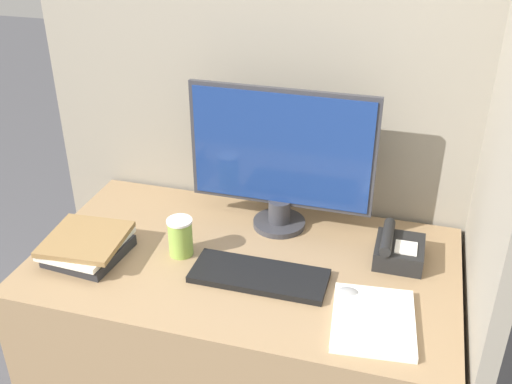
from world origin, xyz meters
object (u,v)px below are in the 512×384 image
mouse (349,293)px  coffee_cup (180,237)px  keyboard (259,276)px  desk_telephone (398,250)px  book_stack (87,246)px  monitor (281,161)px

mouse → coffee_cup: 0.56m
keyboard → desk_telephone: desk_telephone is taller
book_stack → mouse: bearing=1.6°
desk_telephone → monitor: bearing=166.1°
mouse → coffee_cup: coffee_cup is taller
monitor → keyboard: bearing=-87.2°
keyboard → desk_telephone: (0.39, 0.21, 0.03)m
coffee_cup → desk_telephone: coffee_cup is taller
keyboard → book_stack: size_ratio=1.55×
coffee_cup → mouse: bearing=-7.1°
coffee_cup → desk_telephone: 0.69m
coffee_cup → desk_telephone: size_ratio=0.71×
coffee_cup → desk_telephone: bearing=12.9°
book_stack → coffee_cup: bearing=17.9°
mouse → monitor: bearing=131.7°
book_stack → desk_telephone: desk_telephone is taller
book_stack → keyboard: bearing=3.3°
mouse → desk_telephone: (0.12, 0.22, 0.03)m
keyboard → monitor: bearing=92.8°
desk_telephone → mouse: bearing=-118.5°
keyboard → mouse: (0.27, -0.01, 0.00)m
keyboard → coffee_cup: 0.29m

